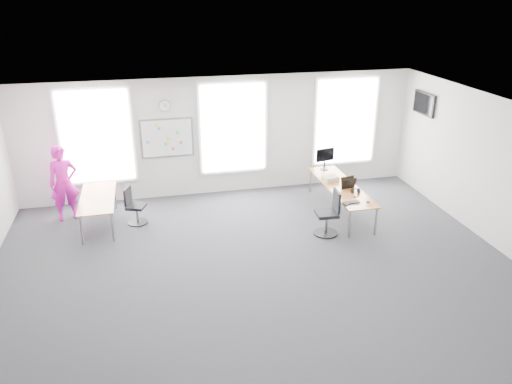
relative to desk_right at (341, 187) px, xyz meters
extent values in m
plane|color=#28282D|center=(-2.52, -2.14, -0.62)|extent=(10.00, 10.00, 0.00)
plane|color=white|center=(-2.52, -2.14, 2.38)|extent=(10.00, 10.00, 0.00)
plane|color=silver|center=(-2.52, 1.86, 0.88)|extent=(10.00, 0.00, 10.00)
plane|color=silver|center=(-2.52, -6.14, 0.88)|extent=(10.00, 0.00, 10.00)
plane|color=silver|center=(2.48, -2.14, 0.88)|extent=(0.00, 10.00, 10.00)
cube|color=silver|center=(-5.52, 1.83, 1.08)|extent=(1.60, 0.06, 2.20)
cube|color=silver|center=(-2.22, 1.83, 1.08)|extent=(1.60, 0.06, 2.20)
cube|color=silver|center=(0.78, 1.83, 1.08)|extent=(1.60, 0.06, 2.20)
cube|color=#BE6133|center=(0.00, 0.00, 0.03)|extent=(0.72, 2.72, 0.03)
cylinder|color=gray|center=(-0.30, -1.30, -0.30)|extent=(0.05, 0.05, 0.63)
cylinder|color=gray|center=(0.30, -1.30, -0.30)|extent=(0.05, 0.05, 0.63)
cylinder|color=gray|center=(-0.30, 1.30, -0.30)|extent=(0.05, 0.05, 0.63)
cylinder|color=gray|center=(0.30, 1.30, -0.30)|extent=(0.05, 0.05, 0.63)
cube|color=#BE6133|center=(-5.54, 0.53, 0.05)|extent=(0.74, 1.86, 0.03)
cylinder|color=gray|center=(-5.85, -0.34, -0.29)|extent=(0.05, 0.05, 0.65)
cylinder|color=gray|center=(-5.23, -0.34, -0.29)|extent=(0.05, 0.05, 0.65)
cylinder|color=gray|center=(-5.85, 1.40, -0.29)|extent=(0.05, 0.05, 0.65)
cylinder|color=gray|center=(-5.23, 1.40, -0.29)|extent=(0.05, 0.05, 0.65)
cylinder|color=black|center=(-0.73, -1.02, -0.60)|extent=(0.53, 0.53, 0.03)
cylinder|color=gray|center=(-0.73, -1.02, -0.37)|extent=(0.06, 0.06, 0.43)
cube|color=black|center=(-0.73, -1.02, -0.14)|extent=(0.48, 0.48, 0.07)
cube|color=black|center=(-0.52, -1.03, 0.15)|extent=(0.08, 0.43, 0.46)
cylinder|color=black|center=(-4.72, 0.44, -0.60)|extent=(0.46, 0.46, 0.03)
cylinder|color=gray|center=(-4.72, 0.44, -0.41)|extent=(0.05, 0.05, 0.37)
cube|color=black|center=(-4.72, 0.44, -0.21)|extent=(0.50, 0.50, 0.06)
cube|color=black|center=(-4.89, 0.50, 0.04)|extent=(0.17, 0.36, 0.39)
imported|color=#D717A8|center=(-6.28, 1.06, 0.26)|extent=(0.73, 0.57, 1.75)
cube|color=white|center=(-3.87, 1.83, 0.93)|extent=(1.20, 0.03, 0.90)
cylinder|color=gray|center=(-3.87, 1.83, 1.73)|extent=(0.30, 0.04, 0.30)
cube|color=black|center=(2.43, 0.86, 1.68)|extent=(0.06, 0.90, 0.55)
cube|color=black|center=(-0.17, -0.98, 0.05)|extent=(0.42, 0.25, 0.02)
ellipsoid|color=black|center=(0.20, -1.05, 0.06)|extent=(0.08, 0.12, 0.04)
cylinder|color=black|center=(0.05, -0.70, 0.05)|extent=(0.07, 0.07, 0.01)
cylinder|color=black|center=(0.07, -0.49, 0.09)|extent=(0.04, 0.10, 0.10)
cylinder|color=black|center=(0.23, -0.49, 0.09)|extent=(0.04, 0.10, 0.10)
cylinder|color=gold|center=(0.07, -0.49, 0.09)|extent=(0.01, 0.11, 0.11)
cube|color=black|center=(0.15, -0.49, 0.15)|extent=(0.18, 0.02, 0.02)
cube|color=black|center=(0.09, -0.15, 0.18)|extent=(0.35, 0.14, 0.28)
cube|color=orange|center=(0.09, -0.23, 0.17)|extent=(0.33, 0.15, 0.25)
cube|color=black|center=(0.09, -0.25, 0.18)|extent=(0.35, 0.15, 0.27)
cube|color=beige|center=(-0.13, 0.35, 0.10)|extent=(0.38, 0.32, 0.12)
cylinder|color=black|center=(0.00, 1.16, 0.05)|extent=(0.21, 0.21, 0.02)
cylinder|color=black|center=(0.00, 1.16, 0.15)|extent=(0.04, 0.04, 0.21)
cube|color=black|center=(0.00, 1.14, 0.43)|extent=(0.50, 0.13, 0.34)
cube|color=black|center=(0.00, 1.13, 0.43)|extent=(0.46, 0.09, 0.30)
camera|label=1|loc=(-4.38, -10.13, 4.45)|focal=35.00mm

